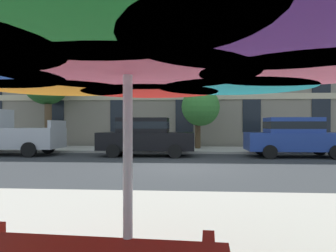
{
  "coord_description": "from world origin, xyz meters",
  "views": [
    {
      "loc": [
        0.41,
        -10.95,
        1.48
      ],
      "look_at": [
        -0.61,
        3.2,
        1.4
      ],
      "focal_mm": 34.02,
      "sensor_mm": 36.0,
      "label": 1
    }
  ],
  "objects": [
    {
      "name": "pickup_silver",
      "position": [
        -8.62,
        3.7,
        1.03
      ],
      "size": [
        5.1,
        2.12,
        2.2
      ],
      "color": "#A8AAB2",
      "rests_on": "ground"
    },
    {
      "name": "street_tree_middle",
      "position": [
        0.89,
        7.04,
        2.44
      ],
      "size": [
        2.13,
        2.38,
        3.52
      ],
      "color": "#4C3823",
      "rests_on": "ground"
    },
    {
      "name": "patio_umbrella",
      "position": [
        0.02,
        -9.0,
        1.99
      ],
      "size": [
        3.47,
        3.47,
        2.26
      ],
      "color": "silver",
      "rests_on": "ground"
    },
    {
      "name": "sidewalk_far",
      "position": [
        0.0,
        6.8,
        0.06
      ],
      "size": [
        56.0,
        3.6,
        0.12
      ],
      "primitive_type": "cube",
      "color": "#B2ADA3",
      "rests_on": "ground"
    },
    {
      "name": "street_tree_left",
      "position": [
        -8.11,
        7.29,
        4.1
      ],
      "size": [
        3.13,
        3.31,
        5.74
      ],
      "color": "brown",
      "rests_on": "ground"
    },
    {
      "name": "sedan_black",
      "position": [
        -1.69,
        3.7,
        0.95
      ],
      "size": [
        4.4,
        1.98,
        1.78
      ],
      "color": "black",
      "rests_on": "ground"
    },
    {
      "name": "sedan_blue",
      "position": [
        5.08,
        3.7,
        0.95
      ],
      "size": [
        4.4,
        1.98,
        1.78
      ],
      "color": "navy",
      "rests_on": "ground"
    },
    {
      "name": "apartment_building",
      "position": [
        0.0,
        14.99,
        9.6
      ],
      "size": [
        37.37,
        12.08,
        19.2
      ],
      "color": "gray",
      "rests_on": "ground"
    },
    {
      "name": "ground_plane",
      "position": [
        0.0,
        0.0,
        0.0
      ],
      "size": [
        120.0,
        120.0,
        0.0
      ],
      "primitive_type": "plane",
      "color": "#2D3033"
    }
  ]
}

